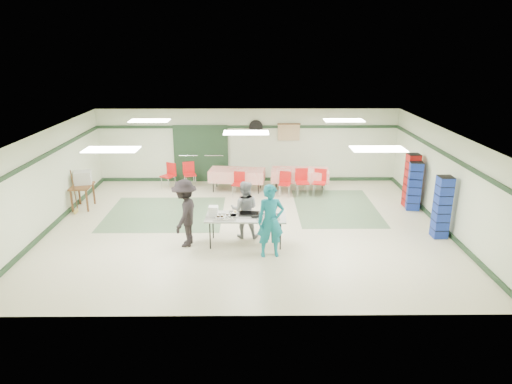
{
  "coord_description": "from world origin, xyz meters",
  "views": [
    {
      "loc": [
        0.16,
        -12.04,
        4.95
      ],
      "look_at": [
        0.26,
        -0.3,
        1.11
      ],
      "focal_mm": 32.0,
      "sensor_mm": 36.0,
      "label": 1
    }
  ],
  "objects_px": {
    "chair_c": "(320,179)",
    "chair_loose_a": "(189,172)",
    "dining_table_a": "(300,175)",
    "crate_stack_blue_a": "(414,186)",
    "chair_b": "(285,181)",
    "crate_stack_red": "(411,180)",
    "chair_loose_b": "(170,173)",
    "volunteer_grey": "(245,209)",
    "broom": "(74,191)",
    "chair_a": "(302,179)",
    "serving_table": "(246,218)",
    "volunteer_teal": "(271,221)",
    "volunteer_dark": "(185,213)",
    "printer_table": "(82,188)",
    "office_printer": "(83,178)",
    "chair_d": "(239,181)",
    "crate_stack_blue_b": "(442,207)",
    "dining_table_b": "(237,175)"
  },
  "relations": [
    {
      "from": "broom",
      "to": "crate_stack_blue_b",
      "type": "bearing_deg",
      "value": -22.78
    },
    {
      "from": "crate_stack_blue_b",
      "to": "printer_table",
      "type": "height_order",
      "value": "crate_stack_blue_b"
    },
    {
      "from": "broom",
      "to": "chair_a",
      "type": "bearing_deg",
      "value": 0.75
    },
    {
      "from": "chair_a",
      "to": "crate_stack_red",
      "type": "bearing_deg",
      "value": -23.11
    },
    {
      "from": "chair_c",
      "to": "serving_table",
      "type": "bearing_deg",
      "value": -105.59
    },
    {
      "from": "chair_b",
      "to": "printer_table",
      "type": "xyz_separation_m",
      "value": [
        -6.42,
        -1.19,
        0.13
      ]
    },
    {
      "from": "chair_loose_b",
      "to": "office_printer",
      "type": "distance_m",
      "value": 3.04
    },
    {
      "from": "chair_d",
      "to": "office_printer",
      "type": "distance_m",
      "value": 4.98
    },
    {
      "from": "volunteer_teal",
      "to": "dining_table_a",
      "type": "relative_size",
      "value": 0.88
    },
    {
      "from": "chair_d",
      "to": "office_printer",
      "type": "height_order",
      "value": "office_printer"
    },
    {
      "from": "dining_table_a",
      "to": "printer_table",
      "type": "height_order",
      "value": "dining_table_a"
    },
    {
      "from": "volunteer_grey",
      "to": "dining_table_b",
      "type": "height_order",
      "value": "volunteer_grey"
    },
    {
      "from": "dining_table_b",
      "to": "printer_table",
      "type": "height_order",
      "value": "dining_table_b"
    },
    {
      "from": "chair_b",
      "to": "office_printer",
      "type": "xyz_separation_m",
      "value": [
        -6.42,
        -1.02,
        0.44
      ]
    },
    {
      "from": "dining_table_a",
      "to": "crate_stack_blue_a",
      "type": "bearing_deg",
      "value": -25.74
    },
    {
      "from": "chair_d",
      "to": "dining_table_a",
      "type": "bearing_deg",
      "value": 27.6
    },
    {
      "from": "volunteer_teal",
      "to": "office_printer",
      "type": "xyz_separation_m",
      "value": [
        -5.75,
        3.61,
        0.04
      ]
    },
    {
      "from": "chair_loose_a",
      "to": "crate_stack_blue_b",
      "type": "relative_size",
      "value": 0.53
    },
    {
      "from": "volunteer_grey",
      "to": "broom",
      "type": "bearing_deg",
      "value": -16.09
    },
    {
      "from": "serving_table",
      "to": "volunteer_grey",
      "type": "xyz_separation_m",
      "value": [
        -0.04,
        0.46,
        0.06
      ]
    },
    {
      "from": "dining_table_a",
      "to": "crate_stack_blue_b",
      "type": "height_order",
      "value": "crate_stack_blue_b"
    },
    {
      "from": "volunteer_teal",
      "to": "volunteer_dark",
      "type": "distance_m",
      "value": 2.23
    },
    {
      "from": "crate_stack_blue_a",
      "to": "broom",
      "type": "relative_size",
      "value": 1.12
    },
    {
      "from": "chair_loose_b",
      "to": "volunteer_teal",
      "type": "bearing_deg",
      "value": -25.62
    },
    {
      "from": "crate_stack_red",
      "to": "serving_table",
      "type": "bearing_deg",
      "value": -151.33
    },
    {
      "from": "chair_c",
      "to": "chair_loose_a",
      "type": "height_order",
      "value": "chair_c"
    },
    {
      "from": "crate_stack_blue_a",
      "to": "crate_stack_red",
      "type": "height_order",
      "value": "crate_stack_red"
    },
    {
      "from": "chair_b",
      "to": "crate_stack_red",
      "type": "bearing_deg",
      "value": -5.43
    },
    {
      "from": "dining_table_a",
      "to": "chair_loose_b",
      "type": "xyz_separation_m",
      "value": [
        -4.6,
        0.28,
        -0.01
      ]
    },
    {
      "from": "chair_d",
      "to": "volunteer_teal",
      "type": "bearing_deg",
      "value": -66.57
    },
    {
      "from": "crate_stack_red",
      "to": "printer_table",
      "type": "relative_size",
      "value": 1.87
    },
    {
      "from": "chair_c",
      "to": "chair_loose_a",
      "type": "distance_m",
      "value": 4.68
    },
    {
      "from": "chair_loose_a",
      "to": "crate_stack_blue_b",
      "type": "distance_m",
      "value": 8.6
    },
    {
      "from": "chair_c",
      "to": "printer_table",
      "type": "xyz_separation_m",
      "value": [
        -7.6,
        -1.19,
        0.08
      ]
    },
    {
      "from": "chair_loose_b",
      "to": "crate_stack_blue_b",
      "type": "bearing_deg",
      "value": 3.69
    },
    {
      "from": "volunteer_dark",
      "to": "broom",
      "type": "distance_m",
      "value": 4.4
    },
    {
      "from": "chair_c",
      "to": "crate_stack_blue_a",
      "type": "xyz_separation_m",
      "value": [
        2.7,
        -1.42,
        0.21
      ]
    },
    {
      "from": "volunteer_grey",
      "to": "crate_stack_blue_a",
      "type": "xyz_separation_m",
      "value": [
        5.2,
        2.07,
        -0.01
      ]
    },
    {
      "from": "chair_b",
      "to": "chair_loose_a",
      "type": "height_order",
      "value": "chair_loose_a"
    },
    {
      "from": "crate_stack_red",
      "to": "office_printer",
      "type": "xyz_separation_m",
      "value": [
        -10.3,
        0.1,
        0.09
      ]
    },
    {
      "from": "chair_d",
      "to": "crate_stack_blue_a",
      "type": "relative_size",
      "value": 0.54
    },
    {
      "from": "volunteer_dark",
      "to": "dining_table_a",
      "type": "relative_size",
      "value": 0.85
    },
    {
      "from": "chair_loose_b",
      "to": "crate_stack_blue_b",
      "type": "xyz_separation_m",
      "value": [
        7.93,
        -4.4,
        0.28
      ]
    },
    {
      "from": "chair_c",
      "to": "crate_stack_red",
      "type": "height_order",
      "value": "crate_stack_red"
    },
    {
      "from": "dining_table_a",
      "to": "crate_stack_blue_b",
      "type": "xyz_separation_m",
      "value": [
        3.32,
        -4.12,
        0.27
      ]
    },
    {
      "from": "dining_table_a",
      "to": "chair_loose_a",
      "type": "relative_size",
      "value": 2.28
    },
    {
      "from": "chair_b",
      "to": "broom",
      "type": "relative_size",
      "value": 0.61
    },
    {
      "from": "volunteer_grey",
      "to": "crate_stack_blue_b",
      "type": "height_order",
      "value": "crate_stack_blue_b"
    },
    {
      "from": "office_printer",
      "to": "dining_table_a",
      "type": "bearing_deg",
      "value": -1.91
    },
    {
      "from": "volunteer_grey",
      "to": "dining_table_b",
      "type": "bearing_deg",
      "value": -81.66
    }
  ]
}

